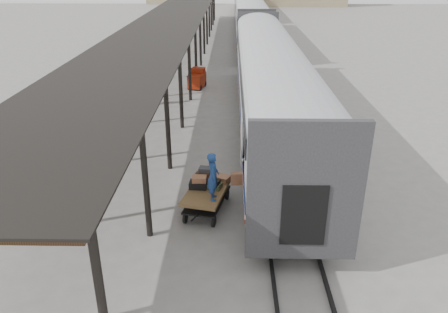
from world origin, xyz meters
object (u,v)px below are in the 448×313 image
Objects in this scene: luggage_tug at (197,79)px; pedestrian at (149,90)px; porter at (213,176)px; baggage_cart at (207,194)px.

pedestrian is at bearing -110.28° from luggage_tug.
porter is at bearing 115.14° from pedestrian.
porter reaches higher than pedestrian.
baggage_cart is 13.05m from pedestrian.
baggage_cart is at bearing -71.17° from luggage_tug.
pedestrian reaches higher than luggage_tug.
porter is 0.88× the size of pedestrian.
luggage_tug is at bearing 3.43° from porter.
baggage_cart is 1.39× the size of pedestrian.
luggage_tug reaches higher than baggage_cart.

